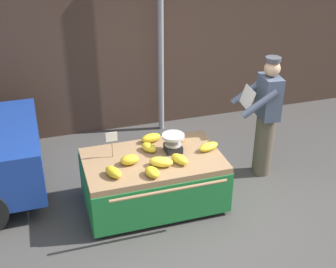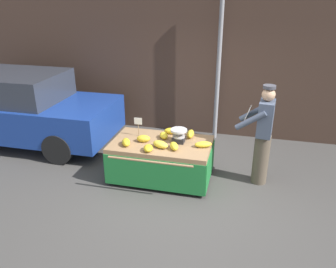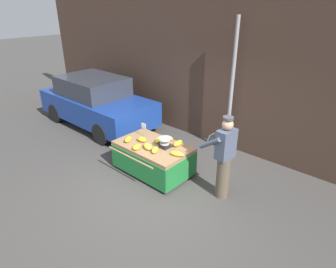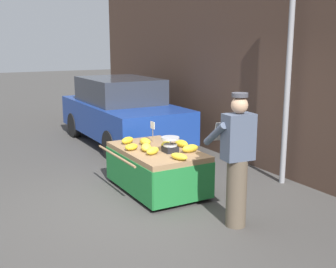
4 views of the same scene
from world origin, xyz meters
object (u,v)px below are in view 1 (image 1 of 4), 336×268
at_px(weighing_scale, 173,143).
at_px(banana_bunch_3, 151,138).
at_px(price_sign, 112,139).
at_px(banana_bunch_8, 149,147).
at_px(banana_bunch_7, 152,172).
at_px(banana_cart, 153,171).
at_px(banana_bunch_6, 209,147).
at_px(street_pole, 161,32).
at_px(banana_bunch_2, 180,159).
at_px(banana_bunch_0, 130,160).
at_px(vendor_person, 266,117).
at_px(banana_bunch_4, 113,172).
at_px(banana_bunch_1, 161,162).
at_px(banana_bunch_5, 178,136).

distance_m(weighing_scale, banana_bunch_3, 0.38).
height_order(price_sign, banana_bunch_8, price_sign).
relative_size(banana_bunch_3, banana_bunch_7, 1.21).
bearing_deg(price_sign, banana_cart, -20.37).
height_order(price_sign, banana_bunch_6, price_sign).
height_order(street_pole, banana_cart, street_pole).
relative_size(banana_bunch_2, banana_bunch_8, 1.11).
xyz_separation_m(banana_cart, banana_bunch_6, (0.72, -0.02, 0.23)).
bearing_deg(banana_bunch_7, banana_bunch_0, 119.16).
bearing_deg(street_pole, banana_bunch_3, -110.93).
height_order(banana_bunch_3, vendor_person, vendor_person).
relative_size(price_sign, banana_bunch_0, 1.48).
xyz_separation_m(banana_bunch_6, vendor_person, (0.93, 0.28, 0.14)).
distance_m(banana_bunch_4, vendor_person, 2.26).
bearing_deg(weighing_scale, banana_cart, -163.75).
relative_size(price_sign, banana_bunch_8, 1.48).
xyz_separation_m(banana_cart, banana_bunch_1, (0.04, -0.20, 0.24)).
distance_m(price_sign, banana_bunch_2, 0.85).
relative_size(weighing_scale, banana_bunch_6, 0.98).
bearing_deg(banana_bunch_7, banana_bunch_8, 78.56).
bearing_deg(vendor_person, street_pole, 118.52).
height_order(banana_cart, banana_bunch_2, banana_bunch_2).
relative_size(banana_bunch_4, banana_bunch_5, 0.89).
bearing_deg(banana_bunch_0, banana_bunch_1, -24.48).
distance_m(street_pole, banana_bunch_4, 2.74).
xyz_separation_m(banana_bunch_2, banana_bunch_3, (-0.18, 0.61, 0.00)).
bearing_deg(banana_bunch_4, banana_bunch_7, -16.30).
height_order(weighing_scale, price_sign, price_sign).
bearing_deg(vendor_person, banana_bunch_1, -163.83).
height_order(banana_cart, banana_bunch_3, banana_bunch_3).
xyz_separation_m(banana_bunch_0, banana_bunch_5, (0.74, 0.39, 0.00)).
height_order(banana_bunch_2, banana_bunch_3, banana_bunch_3).
bearing_deg(banana_bunch_5, banana_bunch_7, -127.68).
height_order(banana_cart, banana_bunch_4, banana_bunch_4).
distance_m(street_pole, banana_cart, 2.43).
bearing_deg(banana_bunch_6, price_sign, 170.81).
xyz_separation_m(street_pole, banana_bunch_2, (-0.43, -2.22, -0.93)).
xyz_separation_m(banana_bunch_2, banana_bunch_5, (0.17, 0.55, 0.01)).
bearing_deg(banana_bunch_5, vendor_person, -3.67).
height_order(price_sign, banana_bunch_2, price_sign).
relative_size(weighing_scale, price_sign, 0.82).
bearing_deg(banana_bunch_7, weighing_scale, 49.11).
height_order(banana_bunch_5, banana_bunch_7, banana_bunch_5).
bearing_deg(weighing_scale, banana_bunch_3, 121.72).
relative_size(banana_bunch_2, vendor_person, 0.15).
bearing_deg(banana_bunch_7, street_pole, 71.12).
distance_m(banana_bunch_1, banana_bunch_2, 0.23).
bearing_deg(banana_bunch_3, banana_bunch_7, -104.51).
relative_size(banana_bunch_4, banana_bunch_7, 1.14).
xyz_separation_m(weighing_scale, banana_bunch_0, (-0.58, -0.13, -0.06)).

